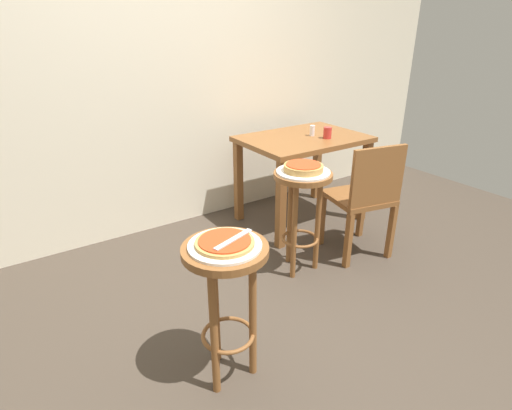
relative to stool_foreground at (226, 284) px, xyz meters
name	(u,v)px	position (x,y,z in m)	size (l,w,h in m)	color
ground_plane	(282,330)	(0.40, 0.10, -0.52)	(6.00, 6.00, 0.00)	#42382D
back_wall	(148,34)	(0.40, 1.75, 0.98)	(6.00, 0.10, 3.00)	beige
stool_foreground	(226,284)	(0.00, 0.00, 0.00)	(0.38, 0.38, 0.71)	brown
serving_plate_foreground	(225,245)	(0.00, 0.00, 0.19)	(0.31, 0.31, 0.01)	white
pizza_foreground	(225,242)	(0.00, 0.00, 0.21)	(0.25, 0.25, 0.02)	tan
stool_middle	(302,200)	(0.88, 0.54, 0.00)	(0.38, 0.38, 0.71)	brown
serving_plate_middle	(303,172)	(0.88, 0.54, 0.19)	(0.34, 0.34, 0.01)	silver
pizza_middle	(303,168)	(0.88, 0.54, 0.22)	(0.25, 0.25, 0.05)	tan
dining_table	(303,151)	(1.40, 1.16, 0.10)	(0.98, 0.70, 0.73)	brown
cup_near_edge	(327,133)	(1.52, 1.01, 0.26)	(0.07, 0.07, 0.09)	red
condiment_shaker	(312,131)	(1.47, 1.14, 0.26)	(0.04, 0.04, 0.08)	white
wooden_chair	(364,196)	(1.37, 0.44, -0.05)	(0.47, 0.47, 0.85)	brown
pizza_server_knife	(233,239)	(0.03, -0.02, 0.22)	(0.22, 0.02, 0.01)	silver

